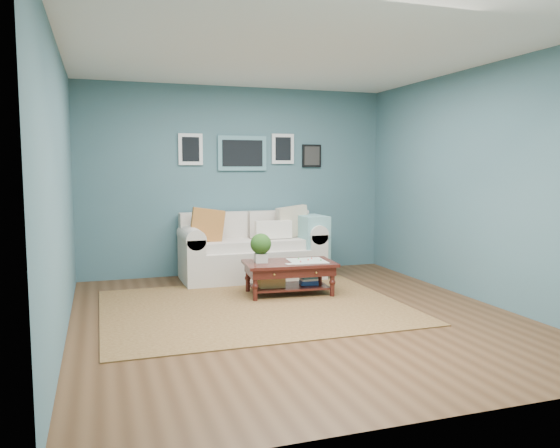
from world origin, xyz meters
name	(u,v)px	position (x,y,z in m)	size (l,w,h in m)	color
room_shell	(295,186)	(0.00, 0.06, 1.36)	(5.00, 5.02, 2.70)	brown
area_rug	(254,307)	(-0.32, 0.47, 0.01)	(3.27, 2.62, 0.01)	brown
loveseat	(257,248)	(0.16, 2.03, 0.42)	(1.99, 0.90, 1.02)	silver
coffee_table	(285,268)	(0.19, 0.92, 0.34)	(1.13, 0.72, 0.76)	#340E0D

